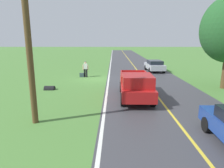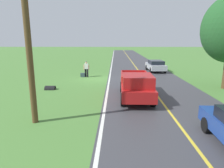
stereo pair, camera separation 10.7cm
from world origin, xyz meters
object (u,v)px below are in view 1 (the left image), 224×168
(pickup_truck_passing, at_px, (136,85))
(utility_pole_roadside, at_px, (28,42))
(hitchhiker_walking, at_px, (86,68))
(sedan_near_oncoming, at_px, (154,65))
(suitcase_carried, at_px, (82,75))

(pickup_truck_passing, relative_size, utility_pole_roadside, 0.71)
(hitchhiker_walking, xyz_separation_m, pickup_truck_passing, (-4.54, 8.26, -0.01))
(hitchhiker_walking, distance_m, utility_pole_roadside, 12.55)
(sedan_near_oncoming, bearing_deg, suitcase_carried, 25.90)
(hitchhiker_walking, bearing_deg, suitcase_carried, 15.94)
(hitchhiker_walking, xyz_separation_m, utility_pole_roadside, (0.76, 12.20, 2.85))
(suitcase_carried, xyz_separation_m, utility_pole_roadside, (0.34, 12.08, 3.60))
(hitchhiker_walking, bearing_deg, sedan_near_oncoming, -153.64)
(hitchhiker_walking, relative_size, suitcase_carried, 3.80)
(sedan_near_oncoming, height_order, utility_pole_roadside, utility_pole_roadside)
(suitcase_carried, distance_m, sedan_near_oncoming, 9.68)
(suitcase_carried, bearing_deg, sedan_near_oncoming, 110.82)
(hitchhiker_walking, height_order, suitcase_carried, hitchhiker_walking)
(sedan_near_oncoming, xyz_separation_m, utility_pole_roadside, (9.04, 16.30, 3.07))
(suitcase_carried, height_order, sedan_near_oncoming, sedan_near_oncoming)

